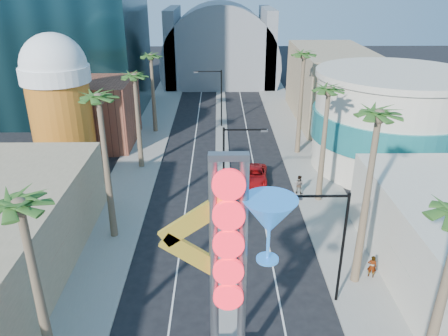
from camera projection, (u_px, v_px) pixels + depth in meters
sidewalk_west at (144, 150)px, 53.09m from camera, size 5.00×100.00×0.15m
sidewalk_east at (300, 149)px, 53.32m from camera, size 5.00×100.00×0.15m
median at (222, 141)px, 55.95m from camera, size 1.60×84.00×0.15m
brick_filler_west at (93, 112)px, 54.15m from camera, size 10.00×10.00×8.00m
filler_east at (331, 85)px, 63.29m from camera, size 10.00×20.00×10.00m
beer_mug at (59, 99)px, 45.27m from camera, size 7.00×7.00×14.50m
turquoise_building at (390, 121)px, 46.76m from camera, size 16.60×16.60×10.60m
canopy at (220, 60)px, 85.30m from camera, size 22.00×16.00×22.00m
neon_sign at (245, 254)px, 21.00m from camera, size 6.53×2.60×12.55m
streetlight_0 at (230, 162)px, 37.55m from camera, size 3.79×0.25×8.00m
streetlight_1 at (217, 93)px, 59.47m from camera, size 3.79×0.25×8.00m
streetlight_2 at (336, 239)px, 26.68m from camera, size 3.45×0.25×8.00m
palm_0 at (22, 219)px, 18.93m from camera, size 2.40×2.40×11.70m
palm_1 at (99, 108)px, 31.37m from camera, size 2.40×2.40×12.70m
palm_2 at (135, 83)px, 44.71m from camera, size 2.40×2.40×11.20m
palm_3 at (151, 62)px, 55.67m from camera, size 2.40×2.40×11.20m
palm_5 at (377, 128)px, 25.93m from camera, size 2.40×2.40×13.20m
palm_6 at (328, 98)px, 37.44m from camera, size 2.40×2.40×11.70m
palm_7 at (304, 62)px, 48.04m from camera, size 2.40×2.40×12.70m
red_pickup at (255, 175)px, 45.00m from camera, size 2.81×5.32×1.43m
pedestrian_a at (372, 266)px, 30.43m from camera, size 0.73×0.60×1.71m
pedestrian_b at (299, 184)px, 42.14m from camera, size 1.14×1.06×1.88m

